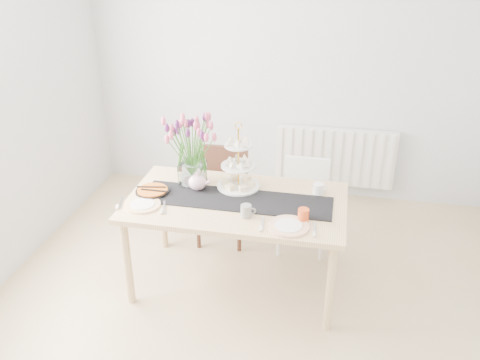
% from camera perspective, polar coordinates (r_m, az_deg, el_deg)
% --- Properties ---
extents(room_shell, '(4.50, 4.50, 4.50)m').
position_cam_1_polar(room_shell, '(2.95, 0.68, 1.64)').
color(room_shell, tan).
rests_on(room_shell, ground).
extents(radiator, '(1.20, 0.08, 0.60)m').
position_cam_1_polar(radiator, '(5.26, 10.58, 2.58)').
color(radiator, white).
rests_on(radiator, room_shell).
extents(dining_table, '(1.60, 0.90, 0.75)m').
position_cam_1_polar(dining_table, '(3.76, -0.42, -3.30)').
color(dining_table, tan).
rests_on(dining_table, ground).
extents(chair_brown, '(0.43, 0.43, 0.83)m').
position_cam_1_polar(chair_brown, '(4.49, -1.89, -0.79)').
color(chair_brown, '#351B13').
rests_on(chair_brown, ground).
extents(chair_white, '(0.40, 0.40, 0.78)m').
position_cam_1_polar(chair_white, '(4.41, 7.26, -1.99)').
color(chair_white, white).
rests_on(chair_white, ground).
extents(table_runner, '(1.40, 0.35, 0.01)m').
position_cam_1_polar(table_runner, '(3.72, -0.43, -2.22)').
color(table_runner, black).
rests_on(table_runner, dining_table).
extents(tulip_vase, '(0.67, 0.67, 0.57)m').
position_cam_1_polar(tulip_vase, '(3.82, -5.51, 4.49)').
color(tulip_vase, silver).
rests_on(tulip_vase, dining_table).
extents(cake_stand, '(0.33, 0.33, 0.48)m').
position_cam_1_polar(cake_stand, '(3.83, -0.18, 0.97)').
color(cake_stand, gold).
rests_on(cake_stand, dining_table).
extents(teapot, '(0.25, 0.22, 0.14)m').
position_cam_1_polar(teapot, '(3.84, -4.80, -0.24)').
color(teapot, silver).
rests_on(teapot, dining_table).
extents(cream_jug, '(0.10, 0.10, 0.08)m').
position_cam_1_polar(cream_jug, '(3.84, 8.77, -0.98)').
color(cream_jug, white).
rests_on(cream_jug, dining_table).
extents(tart_tin, '(0.25, 0.25, 0.03)m').
position_cam_1_polar(tart_tin, '(3.87, -9.79, -1.25)').
color(tart_tin, black).
rests_on(tart_tin, dining_table).
extents(mug_grey, '(0.09, 0.09, 0.09)m').
position_cam_1_polar(mug_grey, '(3.49, 0.68, -3.50)').
color(mug_grey, gray).
rests_on(mug_grey, dining_table).
extents(mug_orange, '(0.10, 0.10, 0.09)m').
position_cam_1_polar(mug_orange, '(3.47, 7.13, -3.92)').
color(mug_orange, '#D34717').
rests_on(mug_orange, dining_table).
extents(plate_left, '(0.33, 0.33, 0.01)m').
position_cam_1_polar(plate_left, '(3.71, -10.88, -2.75)').
color(plate_left, white).
rests_on(plate_left, dining_table).
extents(plate_right, '(0.31, 0.31, 0.01)m').
position_cam_1_polar(plate_right, '(3.41, 5.46, -5.18)').
color(plate_right, white).
rests_on(plate_right, dining_table).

